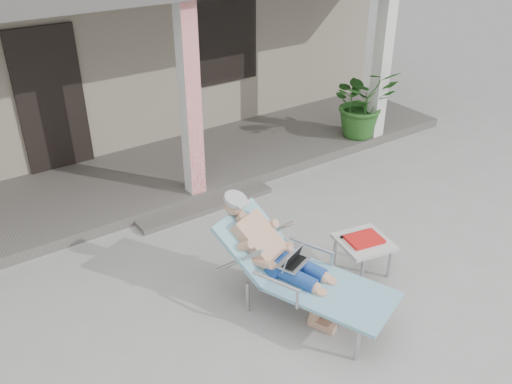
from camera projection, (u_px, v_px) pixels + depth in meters
ground at (288, 277)px, 6.17m from camera, size 60.00×60.00×0.00m
house at (77, 24)px, 10.01m from camera, size 10.40×5.40×3.30m
porch_deck at (169, 172)px, 8.28m from camera, size 10.00×2.00×0.15m
porch_step at (207, 206)px, 7.48m from camera, size 2.00×0.30×0.07m
lounger at (290, 246)px, 5.39m from camera, size 1.34×1.96×1.24m
side_table at (364, 244)px, 6.03m from camera, size 0.64×0.64×0.49m
potted_palm at (363, 102)px, 9.05m from camera, size 1.33×1.25×1.19m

